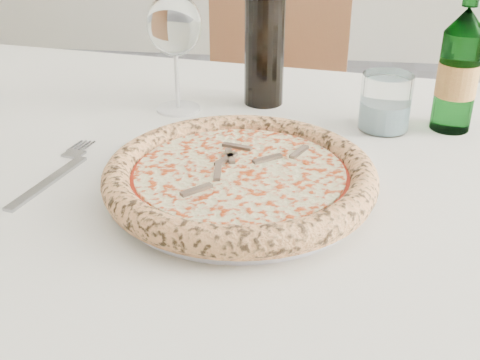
{
  "coord_description": "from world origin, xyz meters",
  "views": [
    {
      "loc": [
        -0.15,
        -0.87,
        1.11
      ],
      "look_at": [
        -0.24,
        -0.23,
        0.78
      ],
      "focal_mm": 45.0,
      "sensor_mm": 36.0,
      "label": 1
    }
  ],
  "objects_px": {
    "pizza": "(240,175)",
    "plate": "(240,188)",
    "wine_bottle": "(265,36)",
    "wine_glass": "(174,27)",
    "dining_table": "(250,214)",
    "beer_bottle": "(459,70)",
    "chair_far": "(271,112)",
    "tumbler": "(385,106)"
  },
  "relations": [
    {
      "from": "pizza",
      "to": "plate",
      "type": "bearing_deg",
      "value": 16.22
    },
    {
      "from": "pizza",
      "to": "wine_bottle",
      "type": "bearing_deg",
      "value": 91.18
    },
    {
      "from": "pizza",
      "to": "wine_glass",
      "type": "bearing_deg",
      "value": 117.59
    },
    {
      "from": "dining_table",
      "to": "beer_bottle",
      "type": "distance_m",
      "value": 0.37
    },
    {
      "from": "dining_table",
      "to": "chair_far",
      "type": "xyz_separation_m",
      "value": [
        -0.04,
        0.76,
        -0.14
      ]
    },
    {
      "from": "dining_table",
      "to": "tumbler",
      "type": "distance_m",
      "value": 0.26
    },
    {
      "from": "pizza",
      "to": "wine_glass",
      "type": "xyz_separation_m",
      "value": [
        -0.14,
        0.27,
        0.11
      ]
    },
    {
      "from": "tumbler",
      "to": "beer_bottle",
      "type": "relative_size",
      "value": 0.37
    },
    {
      "from": "dining_table",
      "to": "pizza",
      "type": "bearing_deg",
      "value": -90.0
    },
    {
      "from": "chair_far",
      "to": "plate",
      "type": "xyz_separation_m",
      "value": [
        0.04,
        -0.86,
        0.23
      ]
    },
    {
      "from": "chair_far",
      "to": "wine_bottle",
      "type": "bearing_deg",
      "value": -86.46
    },
    {
      "from": "plate",
      "to": "pizza",
      "type": "height_order",
      "value": "pizza"
    },
    {
      "from": "dining_table",
      "to": "wine_bottle",
      "type": "distance_m",
      "value": 0.3
    },
    {
      "from": "wine_bottle",
      "to": "chair_far",
      "type": "bearing_deg",
      "value": 93.54
    },
    {
      "from": "chair_far",
      "to": "beer_bottle",
      "type": "xyz_separation_m",
      "value": [
        0.33,
        -0.61,
        0.32
      ]
    },
    {
      "from": "plate",
      "to": "beer_bottle",
      "type": "xyz_separation_m",
      "value": [
        0.29,
        0.25,
        0.08
      ]
    },
    {
      "from": "plate",
      "to": "tumbler",
      "type": "bearing_deg",
      "value": 52.01
    },
    {
      "from": "dining_table",
      "to": "plate",
      "type": "relative_size",
      "value": 5.28
    },
    {
      "from": "chair_far",
      "to": "pizza",
      "type": "relative_size",
      "value": 2.81
    },
    {
      "from": "pizza",
      "to": "wine_glass",
      "type": "distance_m",
      "value": 0.33
    },
    {
      "from": "dining_table",
      "to": "pizza",
      "type": "xyz_separation_m",
      "value": [
        -0.0,
        -0.1,
        0.11
      ]
    },
    {
      "from": "plate",
      "to": "pizza",
      "type": "xyz_separation_m",
      "value": [
        -0.0,
        -0.0,
        0.02
      ]
    },
    {
      "from": "dining_table",
      "to": "plate",
      "type": "distance_m",
      "value": 0.14
    },
    {
      "from": "pizza",
      "to": "wine_bottle",
      "type": "xyz_separation_m",
      "value": [
        -0.01,
        0.33,
        0.09
      ]
    },
    {
      "from": "beer_bottle",
      "to": "wine_bottle",
      "type": "relative_size",
      "value": 0.86
    },
    {
      "from": "pizza",
      "to": "tumbler",
      "type": "bearing_deg",
      "value": 52.01
    },
    {
      "from": "dining_table",
      "to": "wine_glass",
      "type": "distance_m",
      "value": 0.32
    },
    {
      "from": "plate",
      "to": "wine_glass",
      "type": "bearing_deg",
      "value": 117.59
    },
    {
      "from": "pizza",
      "to": "dining_table",
      "type": "bearing_deg",
      "value": 90.0
    },
    {
      "from": "beer_bottle",
      "to": "wine_bottle",
      "type": "bearing_deg",
      "value": 166.19
    },
    {
      "from": "wine_glass",
      "to": "pizza",
      "type": "bearing_deg",
      "value": -62.41
    },
    {
      "from": "dining_table",
      "to": "plate",
      "type": "height_order",
      "value": "plate"
    },
    {
      "from": "pizza",
      "to": "wine_bottle",
      "type": "distance_m",
      "value": 0.34
    },
    {
      "from": "wine_glass",
      "to": "plate",
      "type": "bearing_deg",
      "value": -62.41
    },
    {
      "from": "wine_glass",
      "to": "tumbler",
      "type": "relative_size",
      "value": 2.21
    },
    {
      "from": "wine_glass",
      "to": "beer_bottle",
      "type": "xyz_separation_m",
      "value": [
        0.43,
        -0.02,
        -0.04
      ]
    },
    {
      "from": "beer_bottle",
      "to": "wine_bottle",
      "type": "xyz_separation_m",
      "value": [
        -0.29,
        0.07,
        0.02
      ]
    },
    {
      "from": "pizza",
      "to": "wine_glass",
      "type": "relative_size",
      "value": 1.75
    },
    {
      "from": "chair_far",
      "to": "pizza",
      "type": "bearing_deg",
      "value": -87.35
    },
    {
      "from": "chair_far",
      "to": "pizza",
      "type": "distance_m",
      "value": 0.9
    },
    {
      "from": "tumbler",
      "to": "wine_bottle",
      "type": "distance_m",
      "value": 0.23
    },
    {
      "from": "wine_bottle",
      "to": "wine_glass",
      "type": "bearing_deg",
      "value": -158.23
    }
  ]
}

